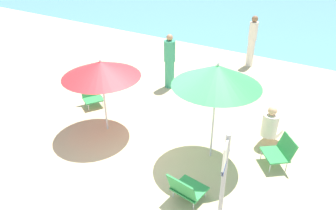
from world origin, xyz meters
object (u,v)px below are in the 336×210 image
(umbrella_green, at_px, (217,76))
(beach_chair_a, at_px, (92,95))
(umbrella_red, at_px, (101,69))
(beach_chair_c, at_px, (186,188))
(beach_chair_b, at_px, (280,151))
(person_b, at_px, (170,61))
(person_a, at_px, (252,41))
(person_c, at_px, (271,125))
(warning_sign, at_px, (223,182))

(umbrella_green, relative_size, beach_chair_a, 3.02)
(umbrella_red, relative_size, beach_chair_c, 2.89)
(beach_chair_b, distance_m, person_b, 4.29)
(umbrella_red, xyz_separation_m, person_a, (1.50, 5.73, -0.66))
(person_c, relative_size, warning_sign, 0.45)
(umbrella_red, xyz_separation_m, beach_chair_c, (2.72, -1.00, -1.26))
(person_a, height_order, person_b, person_a)
(umbrella_green, height_order, person_b, umbrella_green)
(beach_chair_c, bearing_deg, umbrella_green, 13.93)
(beach_chair_a, distance_m, person_b, 2.45)
(beach_chair_b, bearing_deg, warning_sign, 44.70)
(umbrella_green, distance_m, person_b, 3.63)
(beach_chair_a, distance_m, beach_chair_b, 4.99)
(umbrella_green, relative_size, beach_chair_c, 3.42)
(beach_chair_a, height_order, beach_chair_b, beach_chair_b)
(person_a, height_order, person_c, person_a)
(person_a, distance_m, warning_sign, 7.68)
(umbrella_red, relative_size, person_a, 1.02)
(umbrella_red, height_order, warning_sign, warning_sign)
(umbrella_red, height_order, person_b, umbrella_red)
(beach_chair_a, relative_size, person_a, 0.40)
(umbrella_green, height_order, person_a, umbrella_green)
(person_a, bearing_deg, person_c, -33.91)
(person_b, bearing_deg, warning_sign, -157.86)
(beach_chair_b, xyz_separation_m, person_c, (-0.39, 0.62, 0.14))
(person_b, xyz_separation_m, warning_sign, (3.56, -4.43, 0.57))
(umbrella_green, distance_m, beach_chair_b, 2.05)
(umbrella_green, xyz_separation_m, person_a, (-1.04, 5.35, -0.96))
(umbrella_green, relative_size, warning_sign, 1.00)
(beach_chair_a, relative_size, beach_chair_c, 1.13)
(beach_chair_b, relative_size, person_b, 0.46)
(beach_chair_a, xyz_separation_m, person_a, (2.66, 5.02, 0.59))
(person_a, bearing_deg, umbrella_green, -47.37)
(beach_chair_a, bearing_deg, beach_chair_c, 5.46)
(umbrella_green, relative_size, person_a, 1.21)
(beach_chair_b, height_order, person_b, person_b)
(person_b, distance_m, person_c, 3.66)
(person_c, bearing_deg, person_b, 80.64)
(umbrella_green, distance_m, beach_chair_a, 4.03)
(beach_chair_b, height_order, person_a, person_a)
(beach_chair_c, relative_size, person_c, 0.65)
(beach_chair_b, distance_m, person_c, 0.75)
(umbrella_green, height_order, person_c, umbrella_green)
(person_b, relative_size, person_c, 1.71)
(beach_chair_c, bearing_deg, warning_sign, -119.69)
(umbrella_green, relative_size, beach_chair_b, 2.85)
(beach_chair_a, height_order, person_b, person_b)
(umbrella_red, relative_size, beach_chair_b, 2.40)
(umbrella_red, bearing_deg, person_b, 89.44)
(umbrella_green, distance_m, beach_chair_c, 2.09)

